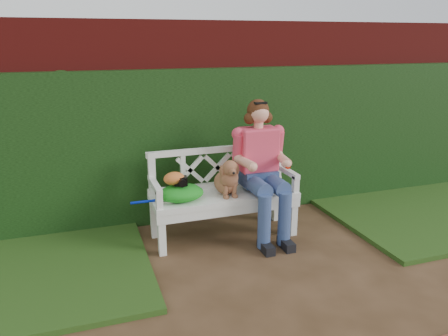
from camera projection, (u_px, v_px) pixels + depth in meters
name	position (u px, v px, depth m)	size (l,w,h in m)	color
ground	(291.00, 282.00, 3.75)	(60.00, 60.00, 0.00)	#382514
brick_wall	(221.00, 119.00, 5.15)	(10.00, 0.30, 2.20)	maroon
ivy_hedge	(227.00, 143.00, 5.03)	(10.00, 0.18, 1.70)	#1F4518
grass_right	(434.00, 209.00, 5.30)	(2.60, 2.00, 0.05)	black
garden_bench	(224.00, 215.00, 4.56)	(1.58, 0.60, 0.48)	white
seated_woman	(259.00, 169.00, 4.53)	(0.60, 0.79, 1.41)	#FF3B68
dog	(227.00, 176.00, 4.40)	(0.26, 0.35, 0.39)	#9A6022
tennis_racket	(166.00, 199.00, 4.29)	(0.54, 0.23, 0.03)	white
green_bag	(181.00, 193.00, 4.28)	(0.45, 0.35, 0.15)	#34842D
camera_item	(181.00, 181.00, 4.25)	(0.13, 0.09, 0.08)	black
baseball_glove	(174.00, 179.00, 4.25)	(0.21, 0.15, 0.13)	#C46227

